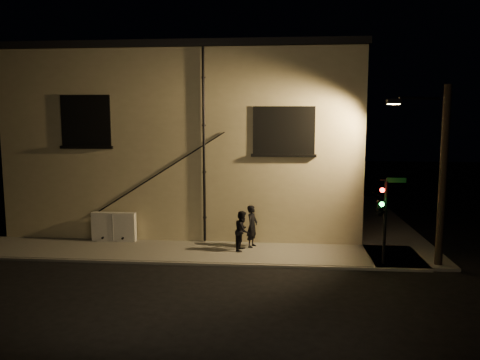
# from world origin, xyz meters

# --- Properties ---
(ground) EXTENTS (90.00, 90.00, 0.00)m
(ground) POSITION_xyz_m (0.00, 0.00, 0.00)
(ground) COLOR black
(sidewalk) EXTENTS (21.00, 16.00, 0.12)m
(sidewalk) POSITION_xyz_m (1.22, 4.39, 0.06)
(sidewalk) COLOR slate
(sidewalk) RESTS_ON ground
(building) EXTENTS (16.20, 12.23, 8.80)m
(building) POSITION_xyz_m (-3.00, 8.99, 4.40)
(building) COLOR beige
(building) RESTS_ON ground
(utility_cabinet) EXTENTS (1.94, 0.33, 1.28)m
(utility_cabinet) POSITION_xyz_m (-5.81, 2.70, 0.76)
(utility_cabinet) COLOR silver
(utility_cabinet) RESTS_ON sidewalk
(pedestrian_a) EXTENTS (0.62, 0.75, 1.77)m
(pedestrian_a) POSITION_xyz_m (0.32, 2.29, 1.00)
(pedestrian_a) COLOR black
(pedestrian_a) RESTS_ON sidewalk
(pedestrian_b) EXTENTS (0.74, 0.89, 1.64)m
(pedestrian_b) POSITION_xyz_m (-0.04, 1.73, 0.94)
(pedestrian_b) COLOR black
(pedestrian_b) RESTS_ON sidewalk
(traffic_signal) EXTENTS (1.23, 1.90, 3.23)m
(traffic_signal) POSITION_xyz_m (5.14, 0.30, 2.29)
(traffic_signal) COLOR black
(traffic_signal) RESTS_ON sidewalk
(streetlamp_pole) EXTENTS (2.01, 1.38, 6.70)m
(streetlamp_pole) POSITION_xyz_m (7.24, 0.57, 3.59)
(streetlamp_pole) COLOR black
(streetlamp_pole) RESTS_ON ground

